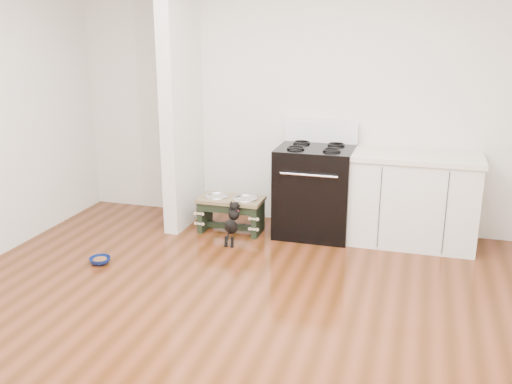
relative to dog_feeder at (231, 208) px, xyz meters
name	(u,v)px	position (x,y,z in m)	size (l,w,h in m)	color
ground	(222,332)	(0.60, -1.96, -0.26)	(5.00, 5.00, 0.00)	#44210C
room_shell	(217,105)	(0.60, -1.96, 1.36)	(5.00, 5.00, 5.00)	silver
partition_wall	(182,100)	(-0.58, 0.14, 1.09)	(0.15, 0.80, 2.70)	silver
oven_range	(315,189)	(0.85, 0.20, 0.21)	(0.76, 0.69, 1.14)	black
cabinet_run	(413,199)	(1.83, 0.22, 0.19)	(1.24, 0.64, 0.91)	silver
dog_feeder	(231,208)	(0.00, 0.00, 0.00)	(0.67, 0.36, 0.38)	black
puppy	(232,222)	(0.12, -0.31, -0.04)	(0.12, 0.35, 0.41)	black
floor_bowl	(100,260)	(-0.88, -1.14, -0.23)	(0.25, 0.25, 0.06)	navy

